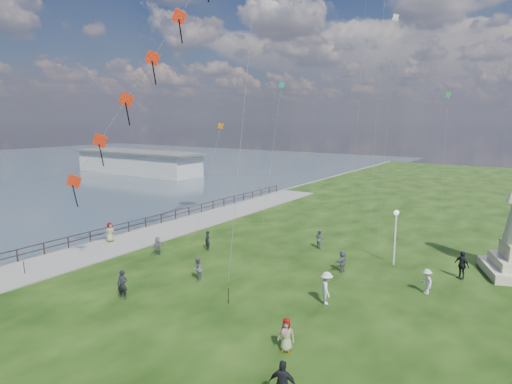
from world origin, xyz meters
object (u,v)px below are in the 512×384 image
Objects in this scene: person_5 at (158,246)px; person_2 at (326,288)px; lamppost at (396,226)px; person_4 at (286,335)px; person_9 at (462,265)px; person_1 at (197,269)px; person_7 at (320,239)px; person_6 at (207,241)px; person_11 at (342,261)px; pier_pavilion at (138,162)px; person_0 at (122,285)px; person_8 at (427,281)px; person_10 at (110,233)px.

person_2 is at bearing -78.04° from person_5.
lamppost is 2.58× the size of person_4.
lamppost is 4.82m from person_9.
person_1 is 1.02× the size of person_7.
lamppost is 2.64× the size of person_7.
person_6 is at bearing -132.66° from person_9.
person_4 is 1.03× the size of person_11.
person_7 is at bearing -7.48° from person_2.
person_2 reaches higher than person_4.
pier_pavilion reaches higher than person_0.
pier_pavilion is at bearing 154.94° from lamppost.
person_7 is at bearing -134.27° from person_11.
person_8 is at bearing -52.93° from lamppost.
person_8 reaches higher than person_11.
lamppost reaches higher than person_8.
person_6 is 18.17m from person_9.
person_6 is at bearing -78.66° from person_11.
person_7 is 17.34m from person_10.
person_8 is 0.82× the size of person_9.
person_2 is at bearing -98.00° from lamppost.
person_6 is 8.94m from person_7.
lamppost is 6.50m from person_7.
person_0 is at bearing 99.29° from person_7.
person_5 is 0.98× the size of person_11.
person_4 is (-0.61, -14.27, -2.08)m from lamppost.
person_1 is at bearing -133.30° from lamppost.
person_0 is 1.12× the size of person_1.
person_7 is 10.56m from person_9.
person_1 is 8.43m from person_2.
person_11 is (55.79, -30.67, -1.10)m from pier_pavilion.
person_7 is at bearing -32.32° from person_5.
person_2 is at bearing 145.39° from person_7.
person_7 is at bearing 61.26° from person_6.
person_6 is 10.80m from person_11.
person_2 is (-1.22, -8.71, -1.93)m from lamppost.
person_7 is at bearing -27.02° from pier_pavilion.
pier_pavilion reaches higher than person_5.
person_4 is (8.92, -4.15, 0.00)m from person_1.
person_0 reaches higher than person_10.
pier_pavilion is 18.27× the size of person_10.
person_4 is 0.83× the size of person_9.
person_11 is at bearing -55.72° from person_5.
person_11 is at bearing -21.65° from person_2.
person_0 is 12.18m from person_10.
lamppost reaches higher than person_6.
person_11 is at bearing -122.61° from person_9.
person_8 is (16.30, 0.68, -0.03)m from person_6.
person_4 is 16.15m from person_5.
person_4 is (10.62, 0.34, -0.09)m from person_0.
pier_pavilion reaches higher than lamppost.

